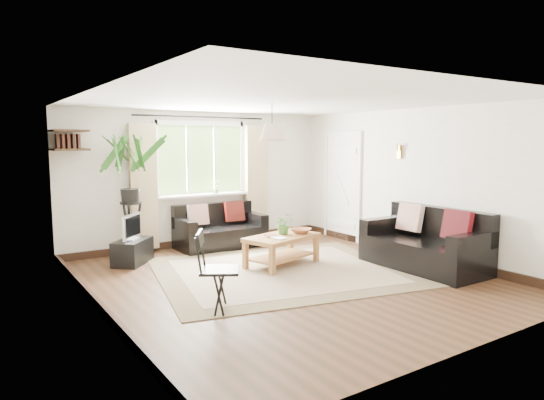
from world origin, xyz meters
TOP-DOWN VIEW (x-y plane):
  - floor at (0.00, 0.00)m, footprint 5.50×5.50m
  - ceiling at (0.00, 0.00)m, footprint 5.50×5.50m
  - wall_back at (0.00, 2.75)m, footprint 5.00×0.02m
  - wall_front at (0.00, -2.75)m, footprint 5.00×0.02m
  - wall_left at (-2.50, 0.00)m, footprint 0.02×5.50m
  - wall_right at (2.50, 0.00)m, footprint 0.02×5.50m
  - rug at (0.14, 0.36)m, footprint 4.01×3.63m
  - window at (0.00, 2.71)m, footprint 2.50×0.16m
  - door at (2.47, 1.70)m, footprint 0.06×0.96m
  - corner_shelf at (-2.25, 2.50)m, footprint 0.50×0.50m
  - pendant_lamp at (0.00, 0.40)m, footprint 0.36×0.36m
  - wall_sconce at (2.43, 0.30)m, footprint 0.12×0.12m
  - sofa_back at (0.17, 2.30)m, footprint 1.55×0.78m
  - sofa_right at (1.99, -0.65)m, footprint 1.80×0.91m
  - coffee_table at (0.34, 0.64)m, footprint 1.26×0.90m
  - table_plant at (0.42, 0.72)m, footprint 0.30×0.26m
  - bowl at (0.68, 0.63)m, footprint 0.42×0.42m
  - book_a at (0.09, 0.46)m, footprint 0.18×0.24m
  - book_b at (0.09, 0.70)m, footprint 0.23×0.27m
  - tv_stand at (-1.51, 2.01)m, footprint 0.76×0.78m
  - tv at (-1.51, 2.01)m, footprint 0.50×0.52m
  - palm_stand at (-1.42, 2.30)m, footprint 0.87×0.87m
  - folding_chair at (-1.35, -0.60)m, footprint 0.64×0.64m
  - sill_plant at (0.25, 2.63)m, footprint 0.14×0.10m

SIDE VIEW (x-z plane):
  - floor at x=0.00m, z-range 0.00..0.00m
  - rug at x=0.14m, z-range 0.00..0.02m
  - tv_stand at x=-1.51m, z-range 0.00..0.38m
  - coffee_table at x=0.34m, z-range 0.00..0.47m
  - sofa_back at x=0.17m, z-range 0.00..0.73m
  - sofa_right at x=1.99m, z-range 0.00..0.85m
  - folding_chair at x=-1.35m, z-range 0.00..0.90m
  - book_a at x=0.09m, z-range 0.47..0.48m
  - book_b at x=0.09m, z-range 0.47..0.49m
  - bowl at x=0.68m, z-range 0.47..0.54m
  - tv at x=-1.51m, z-range 0.38..0.79m
  - table_plant at x=0.42m, z-range 0.47..0.79m
  - palm_stand at x=-1.42m, z-range 0.00..1.99m
  - door at x=2.47m, z-range -0.03..2.03m
  - sill_plant at x=0.25m, z-range 0.93..1.20m
  - wall_back at x=0.00m, z-range 0.00..2.40m
  - wall_front at x=0.00m, z-range 0.00..2.40m
  - wall_left at x=-2.50m, z-range 0.00..2.40m
  - wall_right at x=2.50m, z-range 0.00..2.40m
  - window at x=0.00m, z-range 0.47..2.63m
  - wall_sconce at x=2.43m, z-range 1.60..1.88m
  - corner_shelf at x=-2.25m, z-range 1.72..2.06m
  - pendant_lamp at x=0.00m, z-range 1.78..2.32m
  - ceiling at x=0.00m, z-range 2.40..2.40m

